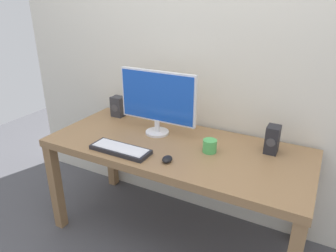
% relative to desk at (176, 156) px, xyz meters
% --- Properties ---
extents(ground_plane, '(6.00, 6.00, 0.00)m').
position_rel_desk_xyz_m(ground_plane, '(0.00, 0.00, -0.64)').
color(ground_plane, '#4C4C51').
extents(wall_back, '(3.27, 0.04, 3.00)m').
position_rel_desk_xyz_m(wall_back, '(0.00, 0.40, 0.86)').
color(wall_back, silver).
rests_on(wall_back, ground_plane).
extents(desk, '(1.69, 0.73, 0.72)m').
position_rel_desk_xyz_m(desk, '(0.00, 0.00, 0.00)').
color(desk, '#936D47').
rests_on(desk, ground_plane).
extents(monitor, '(0.56, 0.16, 0.44)m').
position_rel_desk_xyz_m(monitor, '(-0.20, 0.11, 0.33)').
color(monitor, silver).
rests_on(monitor, desk).
extents(keyboard_primary, '(0.39, 0.14, 0.03)m').
position_rel_desk_xyz_m(keyboard_primary, '(-0.26, -0.24, 0.10)').
color(keyboard_primary, '#232328').
rests_on(keyboard_primary, desk).
extents(mouse, '(0.07, 0.09, 0.03)m').
position_rel_desk_xyz_m(mouse, '(0.05, -0.22, 0.10)').
color(mouse, black).
rests_on(mouse, desk).
extents(speaker_right, '(0.08, 0.10, 0.17)m').
position_rel_desk_xyz_m(speaker_right, '(0.56, 0.18, 0.17)').
color(speaker_right, '#232328').
rests_on(speaker_right, desk).
extents(speaker_left, '(0.09, 0.09, 0.16)m').
position_rel_desk_xyz_m(speaker_left, '(-0.64, 0.25, 0.16)').
color(speaker_left, '#333338').
rests_on(speaker_left, desk).
extents(coffee_mug, '(0.09, 0.09, 0.08)m').
position_rel_desk_xyz_m(coffee_mug, '(0.22, 0.01, 0.12)').
color(coffee_mug, '#4CB259').
rests_on(coffee_mug, desk).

